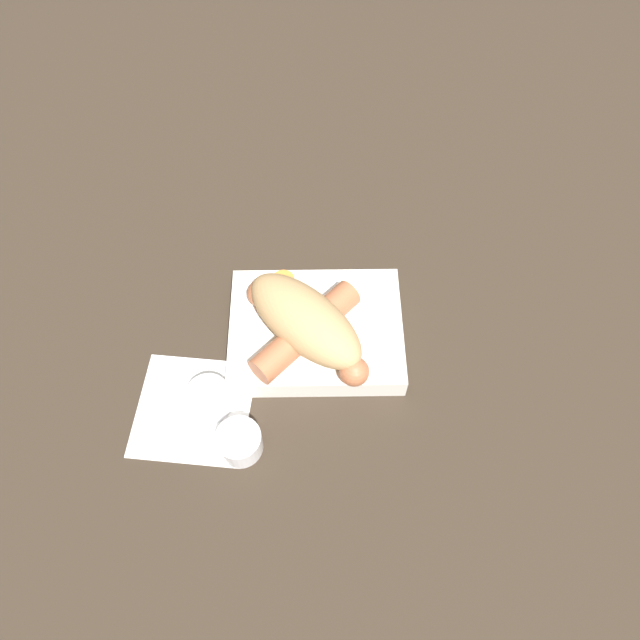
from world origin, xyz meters
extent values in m
plane|color=#33281E|center=(0.00, 0.00, 0.00)|extent=(3.00, 3.00, 0.00)
cube|color=silver|center=(0.00, 0.00, 0.01)|extent=(0.20, 0.16, 0.03)
ellipsoid|color=tan|center=(0.01, 0.01, 0.06)|extent=(0.16, 0.16, 0.06)
cylinder|color=#B26642|center=(0.01, 0.02, 0.05)|extent=(0.13, 0.13, 0.03)
sphere|color=#B26642|center=(0.06, -0.03, 0.05)|extent=(0.03, 0.03, 0.03)
sphere|color=#B26642|center=(-0.04, 0.07, 0.05)|extent=(0.03, 0.03, 0.03)
cylinder|color=orange|center=(0.05, -0.02, 0.03)|extent=(0.02, 0.02, 0.00)
cylinder|color=orange|center=(0.04, -0.06, 0.03)|extent=(0.04, 0.04, 0.00)
cylinder|color=orange|center=(0.03, -0.05, 0.03)|extent=(0.04, 0.04, 0.00)
cylinder|color=orange|center=(0.02, -0.03, 0.03)|extent=(0.04, 0.04, 0.00)
cube|color=white|center=(0.14, 0.09, 0.00)|extent=(0.14, 0.14, 0.00)
cylinder|color=white|center=(0.12, 0.09, 0.02)|extent=(0.05, 0.05, 0.03)
cylinder|color=#4C662D|center=(0.12, 0.09, 0.01)|extent=(0.04, 0.04, 0.01)
cylinder|color=white|center=(0.08, 0.14, 0.02)|extent=(0.05, 0.05, 0.03)
cylinder|color=#4C662D|center=(0.08, 0.14, 0.01)|extent=(0.04, 0.04, 0.01)
camera|label=1|loc=(0.00, 0.38, 0.66)|focal=35.00mm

